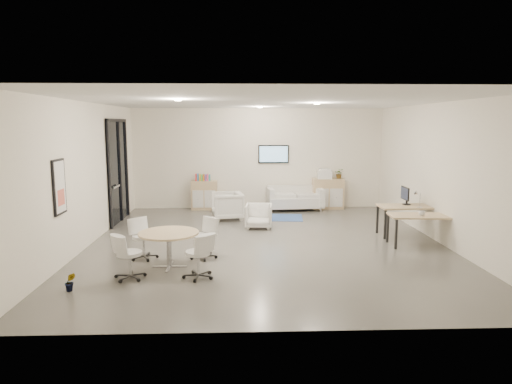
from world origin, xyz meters
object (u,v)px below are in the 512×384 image
(armchair_right, at_px, (259,215))
(round_table, at_px, (169,237))
(desk_rear, at_px, (409,209))
(sideboard_right, at_px, (328,194))
(armchair_left, at_px, (227,204))
(sideboard_left, at_px, (204,195))
(loveseat, at_px, (295,199))
(desk_front, at_px, (420,218))

(armchair_right, relative_size, round_table, 0.61)
(round_table, bearing_deg, desk_rear, 22.89)
(sideboard_right, relative_size, armchair_left, 1.14)
(sideboard_right, distance_m, desk_rear, 3.87)
(sideboard_right, bearing_deg, armchair_left, -154.26)
(armchair_right, height_order, round_table, armchair_right)
(sideboard_left, height_order, loveseat, sideboard_left)
(armchair_right, xyz_separation_m, desk_rear, (3.61, -0.97, 0.32))
(armchair_left, bearing_deg, desk_rear, 55.50)
(loveseat, bearing_deg, desk_rear, -60.53)
(desk_rear, bearing_deg, sideboard_right, 107.47)
(sideboard_right, xyz_separation_m, desk_front, (1.19, -4.55, 0.14))
(armchair_left, distance_m, round_table, 4.52)
(loveseat, bearing_deg, desk_front, -67.17)
(loveseat, height_order, desk_rear, loveseat)
(round_table, bearing_deg, armchair_left, 77.32)
(loveseat, bearing_deg, armchair_right, -121.28)
(desk_front, bearing_deg, sideboard_right, 108.63)
(armchair_left, distance_m, desk_front, 5.32)
(sideboard_left, relative_size, armchair_left, 1.07)
(sideboard_left, height_order, sideboard_right, sideboard_right)
(sideboard_left, bearing_deg, sideboard_right, -0.35)
(sideboard_right, height_order, armchair_right, sideboard_right)
(sideboard_right, distance_m, round_table, 7.28)
(desk_front, bearing_deg, round_table, -161.37)
(sideboard_right, xyz_separation_m, loveseat, (-1.09, -0.17, -0.14))
(armchair_left, xyz_separation_m, desk_front, (4.39, -3.01, 0.20))
(sideboard_left, relative_size, desk_front, 0.66)
(sideboard_left, relative_size, desk_rear, 0.63)
(loveseat, relative_size, desk_rear, 1.23)
(armchair_right, xyz_separation_m, round_table, (-1.85, -3.28, 0.26))
(desk_front, bearing_deg, armchair_left, 149.56)
(sideboard_left, height_order, desk_rear, sideboard_left)
(sideboard_right, distance_m, armchair_right, 3.56)
(desk_front, xyz_separation_m, round_table, (-5.38, -1.40, -0.02))
(desk_rear, bearing_deg, loveseat, 122.48)
(armchair_right, distance_m, desk_front, 4.01)
(sideboard_left, height_order, round_table, sideboard_left)
(armchair_left, height_order, desk_rear, armchair_left)
(sideboard_right, bearing_deg, round_table, -125.14)
(sideboard_left, distance_m, armchair_left, 1.75)
(loveseat, height_order, desk_front, loveseat)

